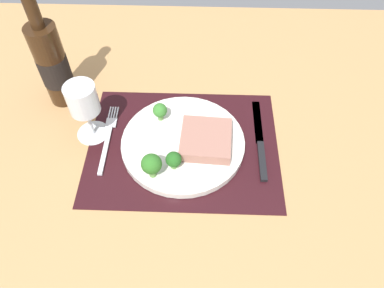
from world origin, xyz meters
The scene contains 11 objects.
ground_plane centered at (0.00, 0.00, -1.50)cm, with size 140.00×110.00×3.00cm, color tan.
placemat centered at (0.00, 0.00, 0.15)cm, with size 41.60×32.57×0.30cm, color black.
plate centered at (0.00, 0.00, 1.10)cm, with size 26.86×26.86×1.60cm, color silver.
steak centered at (4.94, -0.53, 3.20)cm, with size 10.65×10.85×2.59cm, color #9E6B5B.
broccoli_front_edge centered at (-5.61, -8.92, 5.53)cm, with size 4.16×4.16×5.88cm.
broccoli_center centered at (-5.35, 6.19, 4.62)cm, with size 3.21×3.21×4.45cm.
broccoli_near_fork centered at (-1.49, -6.85, 4.39)cm, with size 3.25×3.25×4.23cm.
fork centered at (-16.84, 1.42, 0.55)cm, with size 2.40×19.20×0.50cm.
knife centered at (16.97, 0.53, 0.60)cm, with size 1.80×23.00×0.80cm.
wine_bottle centered at (-29.63, 14.01, 10.60)cm, with size 6.80×6.80×29.06cm.
wine_glass centered at (-20.51, 2.98, 9.88)cm, with size 7.19×7.19×14.24cm.
Camera 1 is at (3.62, -49.38, 64.57)cm, focal length 34.50 mm.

